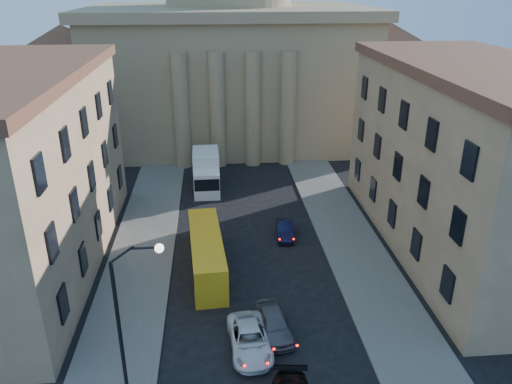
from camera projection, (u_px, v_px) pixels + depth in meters
sidewalk_left at (134, 285)px, 35.47m from camera, size 5.00×60.00×0.15m
sidewalk_right at (368, 274)px, 36.84m from camera, size 5.00×60.00×0.15m
church at (230, 47)px, 65.83m from camera, size 68.02×28.76×36.60m
building_left at (11, 173)px, 35.57m from camera, size 11.60×26.60×14.70m
building_right at (469, 159)px, 38.30m from camera, size 11.60×26.60×14.70m
street_lamp at (128, 309)px, 24.39m from camera, size 2.62×0.44×8.83m
car_left_mid at (250, 339)px, 29.23m from camera, size 2.63×5.12×1.38m
car_right_far at (274, 323)px, 30.53m from camera, size 2.32×4.57×1.49m
car_right_distant at (285, 230)px, 42.20m from camera, size 1.57×3.85×1.24m
city_bus at (207, 252)px, 36.98m from camera, size 2.97×10.02×2.79m
box_truck at (206, 172)px, 51.60m from camera, size 2.77×6.74×3.67m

